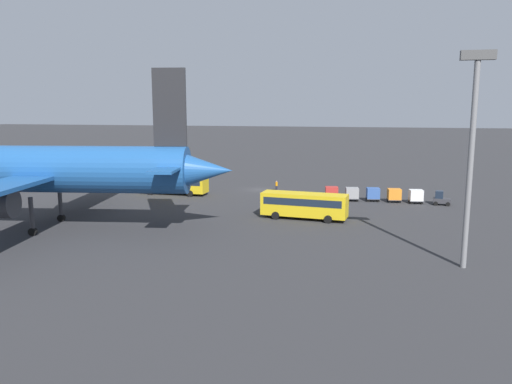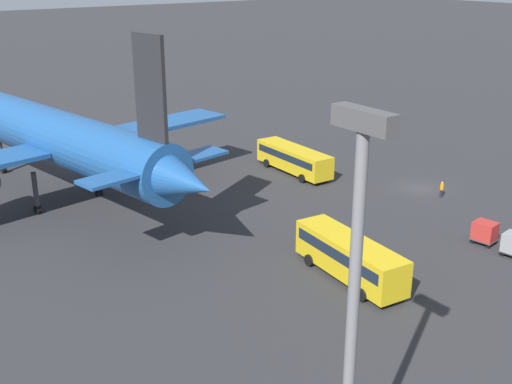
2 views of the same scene
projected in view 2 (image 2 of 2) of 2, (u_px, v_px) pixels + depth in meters
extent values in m
plane|color=#2D2D30|center=(419.00, 188.00, 71.32)|extent=(600.00, 600.00, 0.00)
cylinder|color=#1E5193|center=(53.00, 135.00, 65.34)|extent=(38.02, 11.57, 5.44)
cone|color=#1E5193|center=(181.00, 181.00, 51.90)|extent=(7.79, 6.00, 4.90)
cube|color=#1E5193|center=(155.00, 126.00, 71.98)|extent=(7.68, 17.88, 0.44)
cube|color=#262628|center=(150.00, 88.00, 51.80)|extent=(3.77, 0.97, 8.71)
cube|color=#1E5193|center=(157.00, 166.00, 53.77)|extent=(4.93, 14.39, 0.28)
cylinder|color=#38383D|center=(131.00, 143.00, 71.56)|extent=(4.95, 3.70, 2.99)
cylinder|color=#38383D|center=(1.00, 155.00, 75.67)|extent=(0.50, 0.50, 4.35)
cylinder|color=black|center=(3.00, 169.00, 76.25)|extent=(0.97, 0.64, 0.90)
cylinder|color=#38383D|center=(36.00, 193.00, 63.39)|extent=(0.50, 0.50, 4.35)
cylinder|color=black|center=(38.00, 210.00, 63.98)|extent=(0.97, 0.64, 0.90)
cylinder|color=#38383D|center=(98.00, 177.00, 68.15)|extent=(0.50, 0.50, 4.35)
cylinder|color=black|center=(99.00, 192.00, 68.74)|extent=(0.97, 0.64, 0.90)
cube|color=gold|center=(294.00, 158.00, 76.01)|extent=(11.42, 3.23, 2.58)
cube|color=#192333|center=(294.00, 155.00, 75.85)|extent=(10.52, 3.24, 0.83)
cylinder|color=black|center=(267.00, 163.00, 78.38)|extent=(1.01, 0.33, 1.00)
cylinder|color=black|center=(286.00, 159.00, 79.94)|extent=(1.01, 0.33, 1.00)
cylinder|color=black|center=(302.00, 178.00, 72.92)|extent=(1.01, 0.33, 1.00)
cylinder|color=black|center=(322.00, 174.00, 74.48)|extent=(1.01, 0.33, 1.00)
cube|color=gold|center=(350.00, 257.00, 50.53)|extent=(11.18, 3.93, 2.88)
cube|color=#192333|center=(350.00, 251.00, 50.36)|extent=(10.31, 3.88, 0.92)
cylinder|color=black|center=(309.00, 260.00, 53.04)|extent=(1.02, 0.40, 1.00)
cylinder|color=black|center=(338.00, 252.00, 54.46)|extent=(1.02, 0.40, 1.00)
cylinder|color=black|center=(362.00, 295.00, 47.54)|extent=(1.02, 0.40, 1.00)
cylinder|color=black|center=(392.00, 285.00, 48.96)|extent=(1.02, 0.40, 1.00)
cylinder|color=#1E1E2D|center=(441.00, 193.00, 68.46)|extent=(0.32, 0.32, 0.85)
cylinder|color=orange|center=(442.00, 187.00, 68.21)|extent=(0.38, 0.38, 0.65)
sphere|color=tan|center=(442.00, 183.00, 68.05)|extent=(0.24, 0.24, 0.24)
cylinder|color=black|center=(502.00, 254.00, 54.92)|extent=(0.37, 0.17, 0.36)
cylinder|color=black|center=(508.00, 250.00, 55.77)|extent=(0.37, 0.17, 0.36)
cube|color=#38383D|center=(484.00, 239.00, 57.23)|extent=(2.23, 1.97, 0.10)
cube|color=#B72D28|center=(485.00, 231.00, 56.94)|extent=(2.12, 1.87, 1.60)
cylinder|color=black|center=(472.00, 241.00, 57.39)|extent=(0.37, 0.17, 0.36)
cylinder|color=black|center=(479.00, 237.00, 58.24)|extent=(0.37, 0.17, 0.36)
cylinder|color=black|center=(488.00, 246.00, 56.38)|extent=(0.37, 0.17, 0.36)
cylinder|color=black|center=(495.00, 242.00, 57.23)|extent=(0.37, 0.17, 0.36)
cylinder|color=slate|center=(351.00, 344.00, 26.38)|extent=(0.50, 0.50, 18.06)
cube|color=#4C4C4C|center=(364.00, 120.00, 23.17)|extent=(2.80, 0.70, 0.80)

